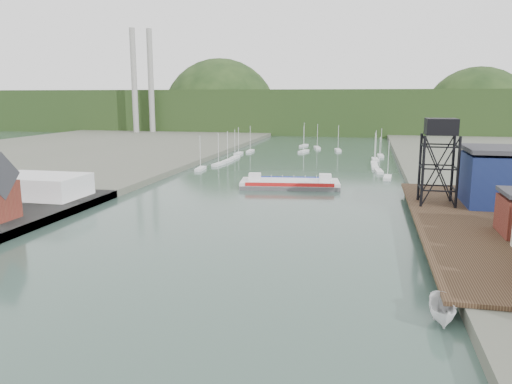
% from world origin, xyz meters
% --- Properties ---
extents(ground, '(600.00, 600.00, 0.00)m').
position_xyz_m(ground, '(0.00, 0.00, 0.00)').
color(ground, '#283E39').
rests_on(ground, ground).
extents(east_pier, '(14.00, 70.00, 2.45)m').
position_xyz_m(east_pier, '(37.00, 45.00, 1.90)').
color(east_pier, black).
rests_on(east_pier, ground).
extents(white_shed, '(18.00, 12.00, 4.50)m').
position_xyz_m(white_shed, '(-44.00, 50.00, 3.85)').
color(white_shed, silver).
rests_on(white_shed, west_quay).
extents(lift_tower, '(6.50, 6.50, 16.00)m').
position_xyz_m(lift_tower, '(35.00, 58.00, 15.65)').
color(lift_tower, black).
rests_on(lift_tower, east_pier).
extents(marina_sailboats, '(57.71, 92.65, 0.90)m').
position_xyz_m(marina_sailboats, '(0.08, 138.46, 0.35)').
color(marina_sailboats, silver).
rests_on(marina_sailboats, ground).
extents(smokestacks, '(11.20, 8.20, 60.00)m').
position_xyz_m(smokestacks, '(-106.00, 232.50, 30.00)').
color(smokestacks, gray).
rests_on(smokestacks, ground).
extents(distant_hills, '(500.00, 120.00, 80.00)m').
position_xyz_m(distant_hills, '(-3.98, 301.35, 10.38)').
color(distant_hills, black).
rests_on(distant_hills, ground).
extents(chain_ferry, '(25.12, 12.84, 3.46)m').
position_xyz_m(chain_ferry, '(3.60, 80.52, 0.99)').
color(chain_ferry, '#4B4A4D').
rests_on(chain_ferry, ground).
extents(motorboat, '(2.52, 6.43, 2.47)m').
position_xyz_m(motorboat, '(29.87, 9.67, 1.23)').
color(motorboat, silver).
rests_on(motorboat, ground).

